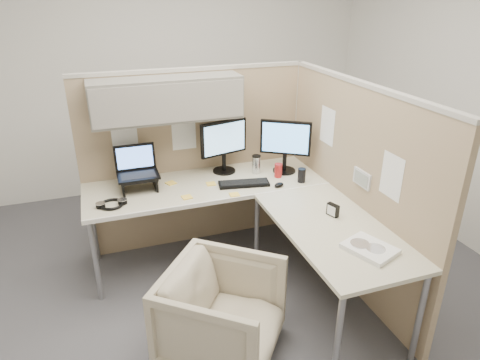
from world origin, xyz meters
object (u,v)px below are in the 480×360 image
object	(u,v)px
keyboard	(244,184)
monitor_left	(224,142)
office_chair	(223,310)
desk	(248,205)

from	to	relation	value
keyboard	monitor_left	bearing A→B (deg)	111.90
office_chair	monitor_left	bearing A→B (deg)	20.54
desk	office_chair	bearing A→B (deg)	-121.40
desk	monitor_left	world-z (taller)	monitor_left
desk	keyboard	distance (m)	0.28
monitor_left	keyboard	size ratio (longest dim) A/B	1.12
monitor_left	keyboard	world-z (taller)	monitor_left
desk	office_chair	size ratio (longest dim) A/B	2.83
office_chair	monitor_left	world-z (taller)	monitor_left
desk	keyboard	bearing A→B (deg)	77.35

